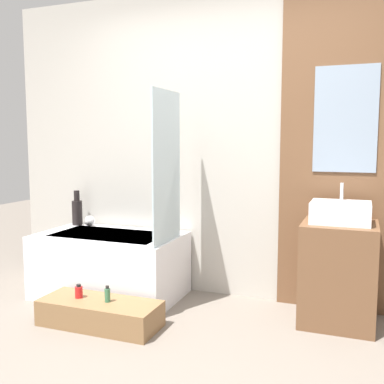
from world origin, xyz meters
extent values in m
plane|color=slate|center=(0.00, 0.00, 0.00)|extent=(12.00, 12.00, 0.00)
cube|color=#B7B2A8|center=(0.00, 1.58, 1.30)|extent=(4.20, 0.06, 2.60)
cube|color=brown|center=(0.92, 1.53, 1.30)|extent=(0.97, 0.03, 2.60)
cube|color=#8C9EB2|center=(0.92, 1.51, 1.49)|extent=(0.46, 0.01, 0.80)
cube|color=white|center=(-0.94, 1.17, 0.27)|extent=(1.21, 0.73, 0.54)
cube|color=silver|center=(-0.94, 1.17, 0.54)|extent=(0.95, 0.51, 0.01)
cube|color=silver|center=(-0.36, 1.08, 1.13)|extent=(0.01, 0.51, 1.18)
cube|color=olive|center=(-0.68, 0.58, 0.09)|extent=(0.88, 0.35, 0.19)
cube|color=brown|center=(0.92, 1.26, 0.37)|extent=(0.52, 0.51, 0.74)
cube|color=white|center=(0.92, 1.26, 0.82)|extent=(0.41, 0.33, 0.15)
cylinder|color=silver|center=(0.92, 1.35, 0.96)|extent=(0.02, 0.02, 0.13)
cylinder|color=black|center=(-1.45, 1.43, 0.65)|extent=(0.10, 0.10, 0.23)
cylinder|color=black|center=(-1.45, 1.43, 0.82)|extent=(0.05, 0.05, 0.10)
sphere|color=white|center=(-1.31, 1.43, 0.59)|extent=(0.10, 0.10, 0.10)
cylinder|color=red|center=(-0.86, 0.58, 0.23)|extent=(0.06, 0.06, 0.08)
cylinder|color=black|center=(-0.86, 0.58, 0.28)|extent=(0.03, 0.03, 0.02)
cylinder|color=#38704C|center=(-0.61, 0.58, 0.23)|extent=(0.04, 0.04, 0.10)
cylinder|color=black|center=(-0.61, 0.58, 0.29)|extent=(0.02, 0.02, 0.02)
camera|label=1|loc=(1.05, -2.10, 1.33)|focal=42.00mm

